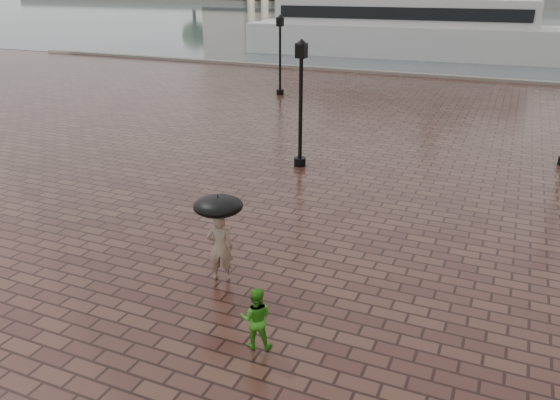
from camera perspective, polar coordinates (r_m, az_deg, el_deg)
The scene contains 9 objects.
ground at distance 10.27m, azimuth 13.34°, elevation -17.41°, with size 300.00×300.00×0.00m, color #3C201B.
harbour_water at distance 100.15m, azimuth 23.89°, elevation 16.68°, with size 240.00×240.00×0.00m, color #465055.
quay_edge at distance 40.47m, azimuth 22.20°, elevation 11.39°, with size 80.00×0.60×0.30m, color slate.
far_shore at distance 168.03m, azimuth 24.42°, elevation 18.45°, with size 300.00×60.00×2.00m, color #4C4C47.
street_lamps at distance 25.89m, azimuth 18.05°, elevation 11.94°, with size 21.44×14.44×4.40m.
adult_pedestrian at distance 12.44m, azimuth -6.28°, elevation -4.94°, with size 0.59×0.39×1.61m, color gray.
child_pedestrian at distance 10.32m, azimuth -2.52°, elevation -12.23°, with size 0.60×0.47×1.24m, color #379A1C.
ferry_near at distance 51.90m, azimuth 12.71°, elevation 17.51°, with size 27.75×7.99×9.00m.
umbrella at distance 12.01m, azimuth -6.48°, elevation -0.62°, with size 1.10×1.10×1.12m.
Camera 1 is at (0.98, -7.94, 6.44)m, focal length 35.00 mm.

